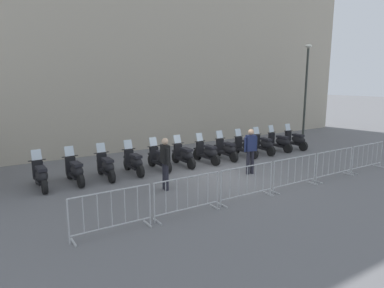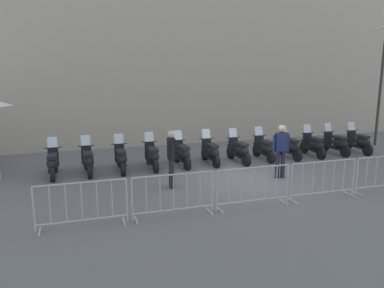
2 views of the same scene
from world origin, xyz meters
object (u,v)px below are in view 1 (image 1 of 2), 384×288
at_px(motorcycle_0, 41,176).
at_px(barrier_segment_3, 295,173).
at_px(motorcycle_4, 160,159).
at_px(barrier_segment_5, 367,157).
at_px(motorcycle_8, 246,147).
at_px(barrier_segment_0, 112,213).
at_px(motorcycle_7, 227,150).
at_px(motorcycle_5, 184,156).
at_px(motorcycle_6, 207,153).
at_px(street_lamp, 306,84).
at_px(motorcycle_9, 263,145).
at_px(barrier_segment_2, 247,183).
at_px(motorcycle_1, 75,171).
at_px(motorcycle_10, 279,142).
at_px(motorcycle_2, 106,167).
at_px(barrier_segment_4, 334,164).
at_px(motorcycle_3, 134,162).
at_px(barrier_segment_1, 188,196).
at_px(officer_mid_plaza, 165,161).
at_px(motorcycle_11, 295,140).
at_px(officer_near_row_end, 251,149).

relative_size(motorcycle_0, barrier_segment_3, 0.87).
distance_m(motorcycle_4, barrier_segment_5, 8.21).
relative_size(motorcycle_8, barrier_segment_0, 0.87).
distance_m(motorcycle_7, motorcycle_8, 1.11).
height_order(motorcycle_5, motorcycle_6, same).
bearing_deg(motorcycle_0, street_lamp, -6.92).
xyz_separation_m(barrier_segment_0, barrier_segment_5, (10.29, -2.03, 0.00)).
height_order(motorcycle_4, motorcycle_7, same).
xyz_separation_m(motorcycle_9, barrier_segment_2, (-5.66, -3.34, 0.07)).
relative_size(motorcycle_1, motorcycle_8, 1.00).
bearing_deg(barrier_segment_3, motorcycle_10, 37.14).
bearing_deg(motorcycle_4, motorcycle_2, 170.01).
bearing_deg(motorcycle_9, barrier_segment_3, -133.90).
bearing_deg(barrier_segment_2, motorcycle_8, 37.89).
relative_size(motorcycle_5, motorcycle_6, 0.99).
xyz_separation_m(motorcycle_2, motorcycle_4, (2.18, -0.38, 0.00)).
xyz_separation_m(motorcycle_9, barrier_segment_4, (-1.54, -4.15, 0.07)).
distance_m(motorcycle_4, motorcycle_5, 1.10).
relative_size(motorcycle_6, motorcycle_8, 1.00).
bearing_deg(barrier_segment_3, street_lamp, 27.02).
relative_size(motorcycle_3, barrier_segment_1, 0.87).
distance_m(motorcycle_8, barrier_segment_2, 5.81).
distance_m(motorcycle_3, motorcycle_4, 1.11).
distance_m(motorcycle_0, motorcycle_8, 8.83).
bearing_deg(barrier_segment_5, motorcycle_5, 131.47).
distance_m(motorcycle_3, motorcycle_8, 5.52).
bearing_deg(motorcycle_1, motorcycle_8, -11.40).
bearing_deg(motorcycle_8, motorcycle_2, 168.68).
xyz_separation_m(street_lamp, officer_mid_plaza, (-11.07, -1.16, -2.30)).
height_order(motorcycle_6, motorcycle_11, same).
relative_size(motorcycle_5, barrier_segment_0, 0.87).
bearing_deg(motorcycle_7, motorcycle_9, -12.24).
xyz_separation_m(motorcycle_0, barrier_segment_5, (10.25, -6.52, 0.07)).
relative_size(motorcycle_10, barrier_segment_2, 0.87).
relative_size(motorcycle_0, motorcycle_1, 1.00).
bearing_deg(motorcycle_6, motorcycle_0, 168.27).
bearing_deg(motorcycle_9, motorcycle_4, 168.00).
bearing_deg(motorcycle_11, barrier_segment_0, -170.15).
xyz_separation_m(motorcycle_10, barrier_segment_2, (-6.76, -3.16, 0.07)).
height_order(motorcycle_0, motorcycle_1, same).
height_order(motorcycle_0, motorcycle_5, same).
bearing_deg(barrier_segment_2, motorcycle_4, 86.59).
xyz_separation_m(barrier_segment_0, officer_near_row_end, (6.51, 0.87, 0.46)).
bearing_deg(barrier_segment_1, motorcycle_0, 112.37).
bearing_deg(motorcycle_9, officer_mid_plaza, -172.50).
xyz_separation_m(motorcycle_2, motorcycle_11, (9.74, -1.99, 0.00)).
xyz_separation_m(barrier_segment_1, barrier_segment_4, (6.18, -1.22, 0.00)).
xyz_separation_m(motorcycle_10, officer_near_row_end, (-4.36, -1.48, 0.53)).
height_order(motorcycle_0, barrier_segment_4, motorcycle_0).
bearing_deg(barrier_segment_4, officer_near_row_end, 124.67).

